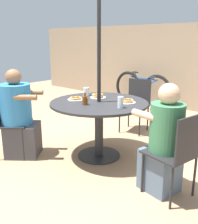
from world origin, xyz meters
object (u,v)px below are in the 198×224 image
object	(u,v)px
pancake_plate_a	(98,96)
pancake_plate_c	(76,99)
diner_south	(163,144)
drinking_glass_a	(120,102)
patio_chair_north	(136,101)
bicycle	(142,89)
syrup_bottle	(85,100)
coffee_cup	(86,91)
patio_table	(99,112)
patio_chair_east	(6,119)
diner_east	(19,118)
pancake_plate_b	(127,101)
patio_chair_south	(178,150)

from	to	relation	value
pancake_plate_a	pancake_plate_c	distance (m)	0.32
diner_south	drinking_glass_a	distance (m)	0.73
patio_chair_north	bicycle	world-z (taller)	patio_chair_north
pancake_plate_c	syrup_bottle	size ratio (longest dim) A/B	1.41
bicycle	patio_chair_north	bearing A→B (deg)	-55.58
pancake_plate_c	coffee_cup	world-z (taller)	coffee_cup
patio_chair_north	patio_table	bearing A→B (deg)	90.00
patio_chair_east	pancake_plate_c	size ratio (longest dim) A/B	4.10
patio_chair_east	drinking_glass_a	xyz separation A→B (m)	(1.33, 0.74, 0.31)
diner_south	pancake_plate_c	bearing A→B (deg)	97.62
pancake_plate_a	diner_south	bearing A→B (deg)	-16.26
diner_east	pancake_plate_b	size ratio (longest dim) A/B	5.47
patio_table	diner_south	world-z (taller)	diner_south
coffee_cup	patio_table	bearing A→B (deg)	-23.10
patio_chair_east	bicycle	world-z (taller)	patio_chair_east
diner_south	pancake_plate_a	world-z (taller)	diner_south
patio_chair_east	coffee_cup	bearing A→B (deg)	110.79
drinking_glass_a	pancake_plate_a	bearing A→B (deg)	158.25
patio_table	patio_chair_south	bearing A→B (deg)	-10.46
patio_table	syrup_bottle	size ratio (longest dim) A/B	8.31
patio_table	coffee_cup	distance (m)	0.48
diner_south	bicycle	bearing A→B (deg)	46.90
pancake_plate_c	bicycle	bearing A→B (deg)	106.39
patio_table	syrup_bottle	bearing A→B (deg)	-95.01
patio_chair_east	drinking_glass_a	world-z (taller)	drinking_glass_a
diner_east	coffee_cup	xyz separation A→B (m)	(0.40, 0.86, 0.29)
patio_chair_north	pancake_plate_b	xyz separation A→B (m)	(0.54, -1.01, 0.26)
patio_chair_north	pancake_plate_c	distance (m)	1.36
drinking_glass_a	patio_chair_east	bearing A→B (deg)	-151.09
patio_chair_north	coffee_cup	size ratio (longest dim) A/B	7.85
patio_chair_east	diner_east	distance (m)	0.17
pancake_plate_c	syrup_bottle	bearing A→B (deg)	-20.75
pancake_plate_c	pancake_plate_a	bearing A→B (deg)	64.57
diner_east	pancake_plate_a	bearing A→B (deg)	102.50
patio_chair_east	drinking_glass_a	distance (m)	1.55
diner_east	drinking_glass_a	world-z (taller)	diner_east
patio_table	diner_east	xyz separation A→B (m)	(-0.80, -0.69, -0.10)
diner_east	bicycle	xyz separation A→B (m)	(-0.36, 3.48, -0.13)
syrup_bottle	drinking_glass_a	world-z (taller)	syrup_bottle
diner_east	pancake_plate_c	world-z (taller)	diner_east
drinking_glass_a	patio_chair_south	bearing A→B (deg)	-11.07
drinking_glass_a	patio_table	bearing A→B (deg)	170.79
coffee_cup	pancake_plate_b	bearing A→B (deg)	2.03
bicycle	patio_table	bearing A→B (deg)	-63.29
patio_chair_south	bicycle	world-z (taller)	patio_chair_south
patio_chair_north	drinking_glass_a	size ratio (longest dim) A/B	6.53
patio_table	diner_south	size ratio (longest dim) A/B	1.11
patio_chair_south	drinking_glass_a	distance (m)	0.89
patio_chair_north	pancake_plate_b	world-z (taller)	patio_chair_north
patio_chair_north	pancake_plate_c	xyz separation A→B (m)	(-0.07, -1.33, 0.26)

